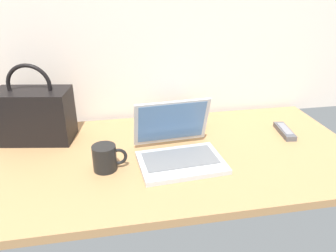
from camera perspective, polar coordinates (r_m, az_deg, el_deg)
name	(u,v)px	position (r m, az deg, el deg)	size (l,w,h in m)	color
desk	(160,157)	(1.28, -1.47, -5.59)	(1.60, 0.76, 0.03)	#A87A4C
laptop	(178,148)	(1.23, 1.74, -3.88)	(0.33, 0.30, 0.21)	#B2B5BA
coffee_mug	(105,158)	(1.18, -11.01, -5.49)	(0.12, 0.09, 0.10)	black
remote_control_near	(285,131)	(1.53, 19.93, -0.84)	(0.07, 0.16, 0.02)	#4C4C51
handbag	(35,114)	(1.45, -22.54, 1.94)	(0.32, 0.21, 0.33)	black
book_stack	(177,119)	(1.49, 1.68, 1.23)	(0.24, 0.20, 0.08)	#3F7F4C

